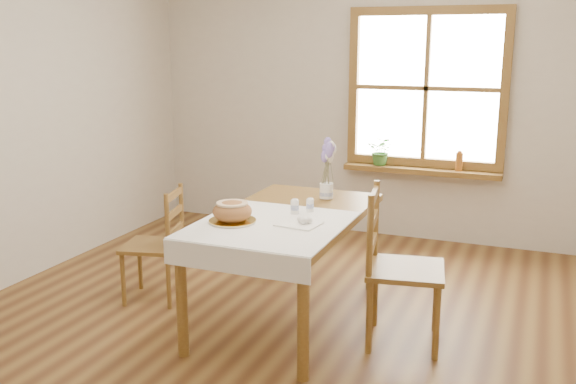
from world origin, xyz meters
name	(u,v)px	position (x,y,z in m)	size (l,w,h in m)	color
ground	(271,336)	(0.00, 0.00, 0.00)	(5.00, 5.00, 0.00)	brown
room_walls	(269,70)	(0.00, 0.00, 1.71)	(4.60, 5.10, 2.65)	beige
window	(426,88)	(0.50, 2.47, 1.45)	(1.46, 0.08, 1.46)	brown
window_sill	(421,171)	(0.50, 2.40, 0.69)	(1.46, 0.20, 0.05)	brown
dining_table	(288,226)	(0.00, 0.30, 0.66)	(0.90, 1.60, 0.75)	brown
table_linen	(270,225)	(0.00, 0.00, 0.76)	(0.91, 0.99, 0.01)	white
chair_left	(152,244)	(-1.06, 0.26, 0.42)	(0.40, 0.41, 0.85)	brown
chair_right	(406,267)	(0.81, 0.25, 0.50)	(0.47, 0.49, 1.00)	brown
bread_plate	(232,221)	(-0.23, -0.06, 0.77)	(0.29, 0.29, 0.02)	white
bread_loaf	(232,209)	(-0.23, -0.06, 0.84)	(0.25, 0.25, 0.14)	#9B5E37
egg_napkin	(299,224)	(0.17, 0.05, 0.77)	(0.25, 0.21, 0.01)	white
eggs	(299,220)	(0.17, 0.05, 0.79)	(0.19, 0.17, 0.04)	white
salt_shaker	(295,206)	(0.05, 0.28, 0.81)	(0.06, 0.06, 0.11)	white
pepper_shaker	(310,205)	(0.13, 0.37, 0.81)	(0.05, 0.05, 0.10)	white
flower_vase	(326,192)	(0.11, 0.78, 0.80)	(0.10, 0.10, 0.11)	white
lavender_bouquet	(327,162)	(0.11, 0.78, 1.02)	(0.18, 0.18, 0.33)	#6F5AA0
potted_plant	(381,154)	(0.11, 2.40, 0.82)	(0.24, 0.27, 0.21)	#3C732E
amber_bottle	(459,161)	(0.84, 2.40, 0.81)	(0.07, 0.07, 0.19)	#A05A1D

